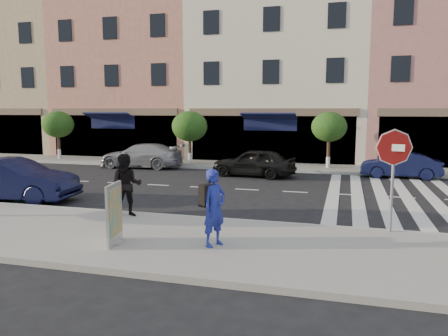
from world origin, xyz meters
TOP-DOWN VIEW (x-y plane):
  - ground at (0.00, 0.00)m, footprint 120.00×120.00m
  - sidewalk_near at (0.00, -3.75)m, footprint 60.00×4.50m
  - sidewalk_far at (0.00, 11.00)m, footprint 60.00×3.00m
  - building_west_far at (-22.00, 17.00)m, footprint 12.00×9.00m
  - building_west_mid at (-11.00, 17.00)m, footprint 10.00×9.00m
  - building_centre at (-0.50, 17.00)m, footprint 11.00×9.00m
  - street_tree_wa at (-14.00, 10.80)m, footprint 2.00×2.00m
  - street_tree_wb at (-5.00, 10.80)m, footprint 2.10×2.10m
  - street_tree_c at (3.00, 10.80)m, footprint 1.90×1.90m
  - stop_sign at (5.09, -1.67)m, footprint 0.94×0.17m
  - photographer at (1.02, -4.00)m, footprint 0.68×0.78m
  - walker at (-2.30, -2.00)m, footprint 1.10×0.99m
  - poster_board at (-1.28, -4.51)m, footprint 0.39×0.94m
  - car_near_mid at (-7.71, -0.50)m, footprint 4.83×2.12m
  - car_far_left at (-7.33, 9.10)m, footprint 4.82×2.08m
  - car_far_mid at (-0.46, 7.60)m, footprint 4.27×2.14m
  - car_far_right at (6.50, 9.10)m, footprint 3.76×1.44m

SIDE VIEW (x-z plane):
  - ground at x=0.00m, z-range 0.00..0.00m
  - sidewalk_near at x=0.00m, z-range 0.00..0.15m
  - sidewalk_far at x=0.00m, z-range 0.00..0.15m
  - car_far_right at x=6.50m, z-range 0.00..1.22m
  - car_far_left at x=-7.33m, z-range 0.00..1.38m
  - car_far_mid at x=-0.46m, z-range 0.00..1.40m
  - car_near_mid at x=-7.71m, z-range 0.00..1.54m
  - poster_board at x=-1.28m, z-range 0.13..1.58m
  - photographer at x=1.02m, z-range 0.15..1.95m
  - walker at x=-2.30m, z-range 0.15..2.02m
  - stop_sign at x=5.09m, z-range 0.74..3.42m
  - street_tree_wb at x=-5.00m, z-range 0.78..3.84m
  - street_tree_wa at x=-14.00m, z-range 0.81..3.86m
  - street_tree_c at x=3.00m, z-range 0.84..3.87m
  - building_centre at x=-0.50m, z-range 0.00..11.00m
  - building_west_far at x=-22.00m, z-range 0.00..12.00m
  - building_west_mid at x=-11.00m, z-range 0.00..14.00m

